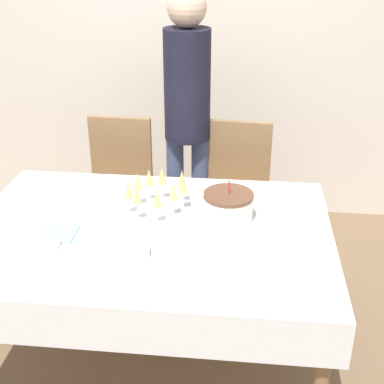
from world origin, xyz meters
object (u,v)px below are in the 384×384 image
dining_chair_far_left (118,187)px  plate_stack_main (119,252)px  dining_chair_far_right (235,193)px  person_standing (187,105)px  birthday_cake (228,206)px  champagne_tray (157,194)px

dining_chair_far_left → plate_stack_main: dining_chair_far_left is taller
dining_chair_far_right → plate_stack_main: (-0.46, -1.14, 0.25)m
plate_stack_main → person_standing: 1.29m
birthday_cake → plate_stack_main: (-0.44, -0.37, -0.05)m
dining_chair_far_left → plate_stack_main: 1.20m
dining_chair_far_right → birthday_cake: size_ratio=4.05×
dining_chair_far_left → birthday_cake: bearing=-46.5°
plate_stack_main → person_standing: person_standing is taller
dining_chair_far_left → plate_stack_main: bearing=-76.0°
dining_chair_far_left → champagne_tray: 0.87m
dining_chair_far_left → champagne_tray: size_ratio=2.63×
birthday_cake → dining_chair_far_right: bearing=88.5°
birthday_cake → champagne_tray: size_ratio=0.65×
dining_chair_far_right → birthday_cake: birthday_cake is taller
birthday_cake → plate_stack_main: bearing=-140.2°
dining_chair_far_right → person_standing: person_standing is taller
dining_chair_far_left → champagne_tray: (0.38, -0.72, 0.32)m
dining_chair_far_left → birthday_cake: (0.73, -0.77, 0.30)m
dining_chair_far_left → birthday_cake: birthday_cake is taller
dining_chair_far_left → dining_chair_far_right: (0.75, -0.00, 0.00)m
champagne_tray → person_standing: person_standing is taller
birthday_cake → champagne_tray: (-0.35, 0.05, 0.02)m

